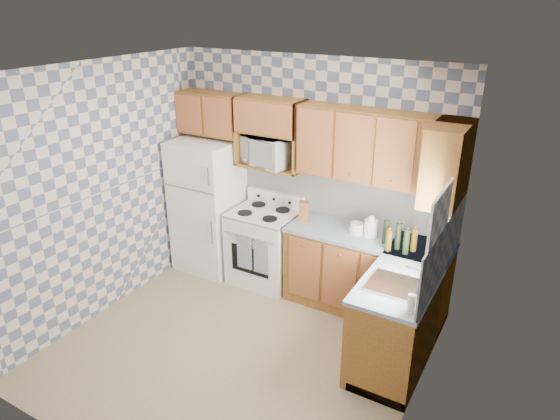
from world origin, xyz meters
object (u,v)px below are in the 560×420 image
at_px(electric_kettle, 371,228).
at_px(microwave, 269,151).
at_px(refrigerator, 208,206).
at_px(stove_body, 264,247).

bearing_deg(electric_kettle, microwave, 173.61).
distance_m(refrigerator, stove_body, 0.89).
height_order(stove_body, microwave, microwave).
bearing_deg(stove_body, refrigerator, -178.22).
bearing_deg(refrigerator, electric_kettle, 1.30).
bearing_deg(refrigerator, microwave, 14.24).
distance_m(microwave, electric_kettle, 1.48).
distance_m(stove_body, electric_kettle, 1.43).
xyz_separation_m(refrigerator, microwave, (0.78, 0.20, 0.78)).
bearing_deg(stove_body, electric_kettle, 1.01).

